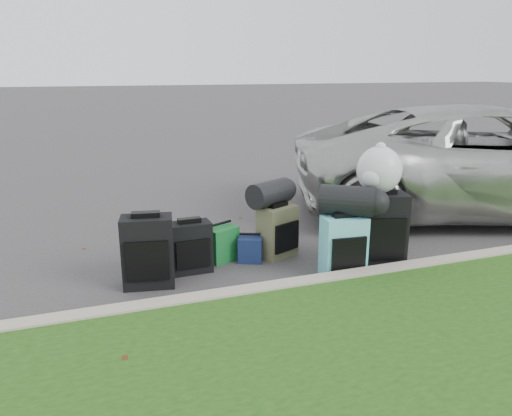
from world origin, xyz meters
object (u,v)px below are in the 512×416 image
object	(u,v)px
suv	(490,160)
suitcase_large_black_right	(379,230)
tote_green	(220,243)
tote_navy	(250,249)
suitcase_olive	(278,232)
suitcase_teal	(343,246)
suitcase_large_black_left	(148,252)
suitcase_small_black	(190,247)

from	to	relation	value
suv	suitcase_large_black_right	bearing A→B (deg)	135.83
tote_green	tote_navy	world-z (taller)	tote_green
tote_green	tote_navy	distance (m)	0.34
suitcase_large_black_right	tote_navy	world-z (taller)	suitcase_large_black_right
suv	tote_green	world-z (taller)	suv
suv	suitcase_olive	world-z (taller)	suv
suitcase_large_black_right	tote_green	distance (m)	1.76
suv	suitcase_teal	size ratio (longest dim) A/B	8.98
suitcase_large_black_right	tote_navy	bearing A→B (deg)	169.73
suitcase_olive	tote_navy	world-z (taller)	suitcase_olive
suitcase_olive	tote_navy	size ratio (longest dim) A/B	2.12
suitcase_large_black_left	suitcase_teal	xyz separation A→B (m)	(1.95, -0.42, -0.04)
suitcase_large_black_left	suitcase_teal	bearing A→B (deg)	-1.69
suitcase_olive	tote_navy	bearing A→B (deg)	163.84
tote_navy	suitcase_small_black	bearing A→B (deg)	-151.38
suitcase_olive	suitcase_small_black	bearing A→B (deg)	162.80
suitcase_large_black_left	tote_green	xyz separation A→B (m)	(0.86, 0.43, -0.16)
tote_green	suitcase_large_black_left	bearing A→B (deg)	-177.41
suitcase_olive	suitcase_teal	bearing A→B (deg)	-82.58
suv	suitcase_large_black_right	size ratio (longest dim) A/B	7.01
suv	suitcase_large_black_left	bearing A→B (deg)	121.13
suitcase_olive	tote_navy	distance (m)	0.38
suitcase_small_black	suitcase_teal	size ratio (longest dim) A/B	0.86
suitcase_small_black	tote_green	xyz separation A→B (m)	(0.39, 0.22, -0.08)
suitcase_large_black_right	suitcase_small_black	bearing A→B (deg)	179.60
tote_navy	suitcase_large_black_left	bearing A→B (deg)	-143.71
suitcase_olive	tote_navy	xyz separation A→B (m)	(-0.35, -0.04, -0.16)
suitcase_teal	suv	bearing A→B (deg)	29.29
suv	suitcase_small_black	xyz separation A→B (m)	(-4.66, -0.75, -0.52)
suitcase_large_black_left	suitcase_large_black_right	size ratio (longest dim) A/B	0.88
suitcase_teal	suitcase_large_black_right	bearing A→B (deg)	18.16
tote_green	tote_navy	xyz separation A→B (m)	(0.30, -0.15, -0.05)
suitcase_small_black	tote_green	world-z (taller)	suitcase_small_black
suitcase_small_black	suitcase_large_black_right	size ratio (longest dim) A/B	0.67
suitcase_small_black	suv	bearing A→B (deg)	7.90
suv	tote_navy	distance (m)	4.08
suv	suitcase_small_black	size ratio (longest dim) A/B	10.48
suv	suitcase_olive	xyz separation A→B (m)	(-3.62, -0.64, -0.50)
suitcase_olive	tote_green	distance (m)	0.67
tote_green	suitcase_large_black_right	bearing A→B (deg)	-49.04
suitcase_small_black	tote_navy	size ratio (longest dim) A/B	1.95
suitcase_large_black_right	suv	bearing A→B (deg)	39.56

